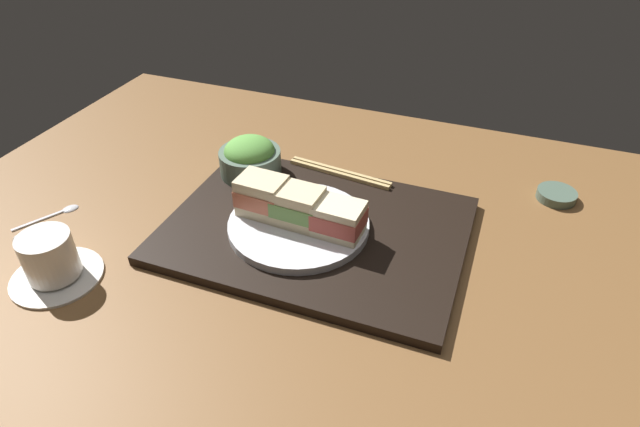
{
  "coord_description": "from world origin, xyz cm",
  "views": [
    {
      "loc": [
        -19.83,
        57.44,
        52.97
      ],
      "look_at": [
        3.28,
        -3.13,
        5.0
      ],
      "focal_mm": 30.06,
      "sensor_mm": 36.0,
      "label": 1
    }
  ],
  "objects": [
    {
      "name": "teaspoon",
      "position": [
        46.23,
        5.77,
        0.35
      ],
      "size": [
        6.26,
        10.03,
        0.8
      ],
      "color": "silver",
      "rests_on": "ground_plane"
    },
    {
      "name": "salad_bowl",
      "position": [
        20.84,
        -14.49,
        4.8
      ],
      "size": [
        10.87,
        10.87,
        6.91
      ],
      "color": "#4C6051",
      "rests_on": "serving_tray"
    },
    {
      "name": "coffee_cup",
      "position": [
        35.47,
        18.38,
        3.27
      ],
      "size": [
        12.87,
        12.8,
        7.45
      ],
      "color": "silver",
      "rests_on": "ground_plane"
    },
    {
      "name": "sandwich_near",
      "position": [
        0.45,
        -2.31,
        5.46
      ],
      "size": [
        7.51,
        5.97,
        5.11
      ],
      "color": "beige",
      "rests_on": "sandwich_plate"
    },
    {
      "name": "sandwich_middle",
      "position": [
        6.65,
        -2.69,
        5.8
      ],
      "size": [
        7.54,
        6.02,
        5.79
      ],
      "color": "beige",
      "rests_on": "sandwich_plate"
    },
    {
      "name": "sandwich_plate",
      "position": [
        6.65,
        -2.69,
        2.27
      ],
      "size": [
        21.88,
        21.88,
        1.28
      ],
      "primitive_type": "cylinder",
      "color": "silver",
      "rests_on": "serving_tray"
    },
    {
      "name": "sandwich_far",
      "position": [
        12.85,
        -3.07,
        5.99
      ],
      "size": [
        7.46,
        6.03,
        6.16
      ],
      "color": "beige",
      "rests_on": "sandwich_plate"
    },
    {
      "name": "small_sauce_dish",
      "position": [
        -30.84,
        -27.99,
        0.78
      ],
      "size": [
        6.61,
        6.61,
        1.56
      ],
      "primitive_type": "cylinder",
      "color": "#4C6051",
      "rests_on": "ground_plane"
    },
    {
      "name": "serving_tray",
      "position": [
        4.37,
        -4.18,
        0.81
      ],
      "size": [
        45.8,
        33.49,
        1.63
      ],
      "primitive_type": "cube",
      "color": "black",
      "rests_on": "ground_plane"
    },
    {
      "name": "chopsticks_pair",
      "position": [
        5.81,
        -19.69,
        1.98
      ],
      "size": [
        19.48,
        4.01,
        0.7
      ],
      "color": "tan",
      "rests_on": "serving_tray"
    },
    {
      "name": "ground_plane",
      "position": [
        0.0,
        0.0,
        -1.5
      ],
      "size": [
        140.0,
        100.0,
        3.0
      ],
      "primitive_type": "cube",
      "color": "brown"
    }
  ]
}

